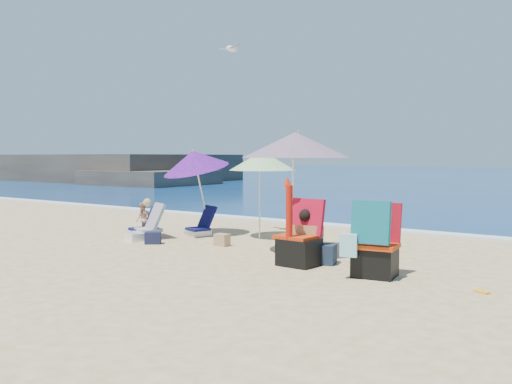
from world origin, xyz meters
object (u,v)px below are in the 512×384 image
Objects in this scene: chair_rainbow at (145,230)px; seagull at (231,49)px; camp_chair_left at (300,246)px; person_left at (144,219)px; chair_navy at (200,228)px; umbrella_blue at (194,160)px; umbrella_turquoise at (295,145)px; umbrella_striped at (262,161)px; camp_chair_right at (374,249)px; person_center at (306,236)px; furled_umbrella at (289,218)px.

seagull is at bearing 56.01° from chair_rainbow.
chair_rainbow is 4.15m from camp_chair_left.
chair_navy is at bearing 38.94° from person_left.
umbrella_turquoise is at bearing -13.40° from umbrella_blue.
camp_chair_right is at bearing -32.10° from umbrella_striped.
seagull is at bearing 148.88° from person_center.
person_left is at bearing 173.41° from person_center.
chair_rainbow is at bearing -109.36° from umbrella_blue.
furled_umbrella is 5.03m from seagull.
umbrella_blue reaches higher than camp_chair_left.
umbrella_striped is (-1.58, 1.23, -0.30)m from umbrella_turquoise.
umbrella_striped is at bearing 17.89° from umbrella_blue.
umbrella_blue is 1.90m from chair_rainbow.
umbrella_striped is 1.59m from umbrella_blue.
camp_chair_left is (0.08, 0.22, -0.47)m from furled_umbrella.
seagull is at bearing 41.41° from person_left.
person_left is 1.17× the size of seagull.
seagull reaches higher than umbrella_blue.
umbrella_blue is at bearing 161.11° from camp_chair_right.
seagull reaches higher than chair_rainbow.
furled_umbrella reaches higher than camp_chair_right.
person_center is at bearing -45.28° from umbrella_turquoise.
umbrella_turquoise is at bearing 153.14° from camp_chair_right.
umbrella_blue is at bearing 156.65° from camp_chair_left.
umbrella_blue is at bearing 70.64° from chair_rainbow.
person_center is at bearing -20.39° from chair_navy.
umbrella_blue reaches higher than furled_umbrella.
camp_chair_left is 1.34m from camp_chair_right.
umbrella_striped reaches higher than chair_navy.
chair_navy is 1.26m from person_left.
person_center is (3.68, -1.33, -1.24)m from umbrella_blue.
umbrella_blue reaches higher than person_center.
seagull is (-4.37, 2.21, 3.73)m from camp_chair_right.
person_left is at bearing 139.88° from chair_rainbow.
furled_umbrella is 0.53m from camp_chair_left.
camp_chair_left is 5.30m from seagull.
umbrella_blue is 2.43× the size of person_left.
umbrella_turquoise reaches higher than chair_navy.
camp_chair_left is (0.63, -0.87, -1.65)m from umbrella_turquoise.
umbrella_turquoise reaches higher than chair_rainbow.
person_left is (-4.50, 0.79, 0.06)m from camp_chair_left.
umbrella_turquoise is 3.94m from chair_rainbow.
camp_chair_left reaches higher than chair_rainbow.
person_center is (-1.37, 0.40, 0.02)m from camp_chair_right.
camp_chair_right is at bearing -8.91° from person_left.
furled_umbrella is (2.13, -2.32, -0.88)m from umbrella_striped.
seagull reaches higher than umbrella_turquoise.
umbrella_turquoise is 1.75m from person_center.
chair_navy is 0.77× the size of chair_rainbow.
person_center is 5.09m from seagull.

